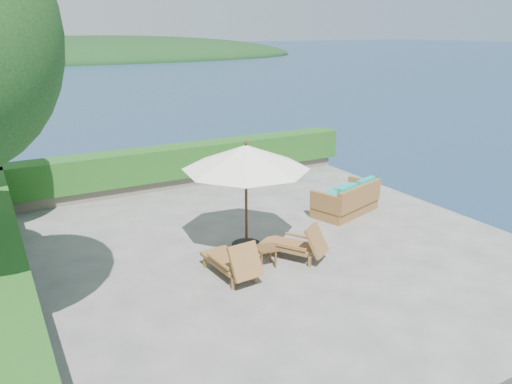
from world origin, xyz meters
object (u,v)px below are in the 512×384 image
patio_umbrella (246,158)px  wicker_loveseat (347,201)px  side_table (266,250)px  lounge_right (297,244)px  lounge_left (233,261)px

patio_umbrella → wicker_loveseat: patio_umbrella is taller
side_table → wicker_loveseat: 4.06m
lounge_right → patio_umbrella: bearing=91.8°
wicker_loveseat → patio_umbrella: bearing=173.4°
patio_umbrella → lounge_right: 2.27m
patio_umbrella → lounge_right: size_ratio=2.29×
patio_umbrella → lounge_right: (0.74, -1.06, -1.86)m
patio_umbrella → side_table: size_ratio=7.47×
lounge_left → lounge_right: bearing=-1.1°
lounge_left → side_table: lounge_left is taller
lounge_left → lounge_right: lounge_left is taller
patio_umbrella → lounge_right: bearing=-55.3°
side_table → wicker_loveseat: wicker_loveseat is taller
lounge_right → wicker_loveseat: bearing=-1.2°
lounge_right → wicker_loveseat: (2.87, 1.77, 0.02)m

